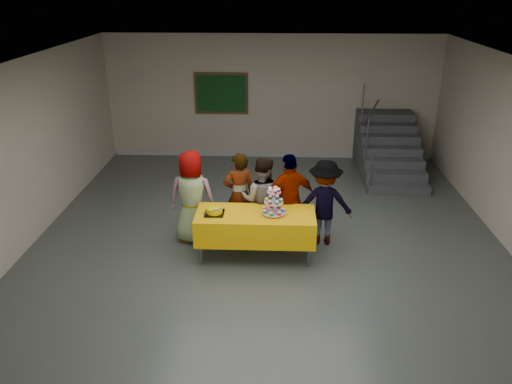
% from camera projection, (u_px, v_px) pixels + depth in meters
% --- Properties ---
extents(room_shell, '(10.00, 10.04, 3.02)m').
position_uv_depth(room_shell, '(268.00, 130.00, 7.26)').
color(room_shell, '#4C514C').
rests_on(room_shell, ground).
extents(bake_table, '(1.88, 0.78, 0.77)m').
position_uv_depth(bake_table, '(255.00, 226.00, 7.91)').
color(bake_table, '#595960').
rests_on(bake_table, ground).
extents(cupcake_stand, '(0.38, 0.38, 0.44)m').
position_uv_depth(cupcake_stand, '(274.00, 203.00, 7.74)').
color(cupcake_stand, silver).
rests_on(cupcake_stand, bake_table).
extents(bear_cake, '(0.32, 0.36, 0.12)m').
position_uv_depth(bear_cake, '(214.00, 210.00, 7.79)').
color(bear_cake, black).
rests_on(bear_cake, bake_table).
extents(schoolchild_a, '(0.81, 0.56, 1.60)m').
position_uv_depth(schoolchild_a, '(192.00, 197.00, 8.33)').
color(schoolchild_a, slate).
rests_on(schoolchild_a, ground).
extents(schoolchild_b, '(0.62, 0.49, 1.50)m').
position_uv_depth(schoolchild_b, '(239.00, 194.00, 8.56)').
color(schoolchild_b, slate).
rests_on(schoolchild_b, ground).
extents(schoolchild_c, '(0.80, 0.67, 1.49)m').
position_uv_depth(schoolchild_c, '(262.00, 200.00, 8.37)').
color(schoolchild_c, slate).
rests_on(schoolchild_c, ground).
extents(schoolchild_d, '(1.00, 0.71, 1.57)m').
position_uv_depth(schoolchild_d, '(290.00, 199.00, 8.28)').
color(schoolchild_d, slate).
rests_on(schoolchild_d, ground).
extents(schoolchild_e, '(0.98, 0.59, 1.48)m').
position_uv_depth(schoolchild_e, '(324.00, 203.00, 8.28)').
color(schoolchild_e, slate).
rests_on(schoolchild_e, ground).
extents(staircase, '(1.30, 2.40, 2.04)m').
position_uv_depth(staircase, '(387.00, 150.00, 11.58)').
color(staircase, '#424447').
rests_on(staircase, ground).
extents(noticeboard, '(1.30, 0.05, 1.00)m').
position_uv_depth(noticeboard, '(221.00, 94.00, 12.06)').
color(noticeboard, '#472B16').
rests_on(noticeboard, ground).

